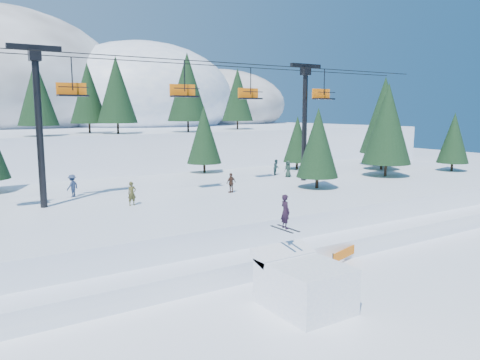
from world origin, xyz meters
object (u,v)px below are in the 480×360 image
chairlift (177,103)px  banner_near (345,254)px  jump_kicker (303,283)px  banner_far (377,243)px

chairlift → banner_near: (4.23, -13.36, -8.78)m
jump_kicker → banner_near: 7.03m
jump_kicker → chairlift: chairlift is taller
chairlift → banner_near: 16.54m
chairlift → jump_kicker: bearing=-96.3°
banner_near → banner_far: 3.40m
banner_near → banner_far: same height
jump_kicker → banner_far: (9.45, 3.99, -0.59)m
chairlift → banner_far: size_ratio=16.39×
chairlift → banner_far: 17.30m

